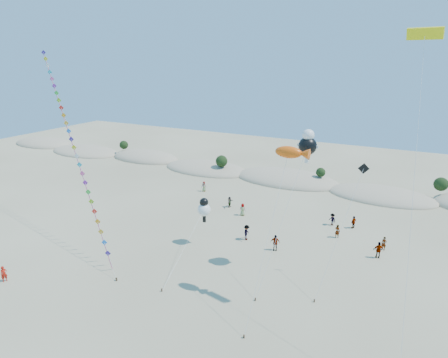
{
  "coord_description": "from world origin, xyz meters",
  "views": [
    {
      "loc": [
        18.94,
        -16.42,
        20.74
      ],
      "look_at": [
        3.47,
        14.0,
        9.72
      ],
      "focal_mm": 30.0,
      "sensor_mm": 36.0,
      "label": 1
    }
  ],
  "objects_px": {
    "fish_kite": "(292,153)",
    "parafoil_kite": "(425,40)",
    "kite_train": "(72,141)",
    "flyer_foreground": "(4,274)"
  },
  "relations": [
    {
      "from": "kite_train",
      "to": "flyer_foreground",
      "type": "distance_m",
      "value": 15.99
    },
    {
      "from": "parafoil_kite",
      "to": "flyer_foreground",
      "type": "relative_size",
      "value": 13.95
    },
    {
      "from": "kite_train",
      "to": "flyer_foreground",
      "type": "height_order",
      "value": "kite_train"
    },
    {
      "from": "fish_kite",
      "to": "parafoil_kite",
      "type": "bearing_deg",
      "value": 10.51
    },
    {
      "from": "fish_kite",
      "to": "flyer_foreground",
      "type": "relative_size",
      "value": 8.57
    },
    {
      "from": "kite_train",
      "to": "flyer_foreground",
      "type": "bearing_deg",
      "value": -80.44
    },
    {
      "from": "parafoil_kite",
      "to": "fish_kite",
      "type": "bearing_deg",
      "value": -169.49
    },
    {
      "from": "kite_train",
      "to": "fish_kite",
      "type": "xyz_separation_m",
      "value": [
        26.97,
        -1.52,
        1.91
      ]
    },
    {
      "from": "kite_train",
      "to": "parafoil_kite",
      "type": "bearing_deg",
      "value": 0.03
    },
    {
      "from": "fish_kite",
      "to": "parafoil_kite",
      "type": "height_order",
      "value": "parafoil_kite"
    }
  ]
}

